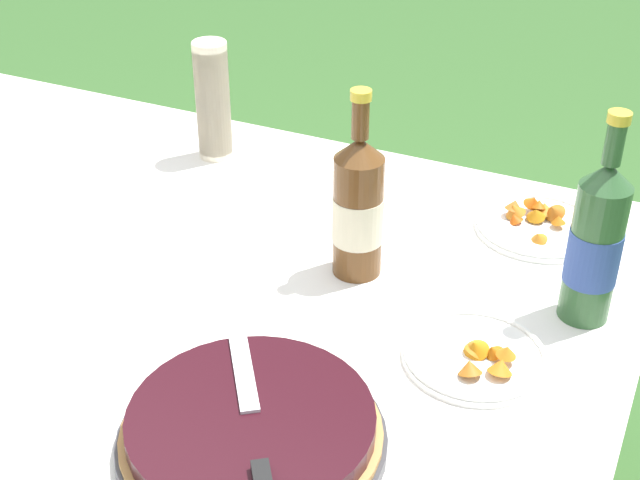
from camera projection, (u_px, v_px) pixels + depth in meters
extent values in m
cube|color=#A87A47|center=(130.00, 275.00, 1.56)|extent=(1.69, 1.21, 0.03)
cylinder|color=#A87A47|center=(25.00, 209.00, 2.44)|extent=(0.06, 0.06, 0.64)
cylinder|color=#A87A47|center=(609.00, 366.00, 1.87)|extent=(0.06, 0.06, 0.64)
cube|color=white|center=(129.00, 266.00, 1.55)|extent=(1.70, 1.22, 0.00)
cube|color=white|center=(287.00, 154.00, 2.05)|extent=(1.70, 0.00, 0.10)
cube|color=white|center=(622.00, 436.00, 1.27)|extent=(0.00, 1.22, 0.10)
cylinder|color=#38383D|center=(252.00, 441.00, 1.17)|extent=(0.36, 0.36, 0.02)
cylinder|color=#B78447|center=(252.00, 432.00, 1.17)|extent=(0.35, 0.35, 0.01)
cylinder|color=black|center=(251.00, 422.00, 1.16)|extent=(0.33, 0.33, 0.03)
cube|color=silver|center=(243.00, 365.00, 1.23)|extent=(0.13, 0.17, 0.00)
cylinder|color=beige|center=(215.00, 135.00, 1.89)|extent=(0.07, 0.07, 0.09)
cylinder|color=beige|center=(215.00, 130.00, 1.88)|extent=(0.07, 0.07, 0.09)
cylinder|color=beige|center=(214.00, 124.00, 1.88)|extent=(0.07, 0.07, 0.09)
cylinder|color=beige|center=(214.00, 118.00, 1.87)|extent=(0.07, 0.07, 0.09)
cylinder|color=beige|center=(214.00, 113.00, 1.86)|extent=(0.07, 0.07, 0.09)
cylinder|color=beige|center=(213.00, 107.00, 1.86)|extent=(0.07, 0.07, 0.09)
cylinder|color=beige|center=(213.00, 101.00, 1.85)|extent=(0.07, 0.07, 0.09)
cylinder|color=beige|center=(212.00, 95.00, 1.84)|extent=(0.07, 0.07, 0.09)
cylinder|color=beige|center=(212.00, 89.00, 1.84)|extent=(0.07, 0.07, 0.09)
cylinder|color=beige|center=(212.00, 83.00, 1.83)|extent=(0.07, 0.07, 0.09)
cylinder|color=beige|center=(211.00, 78.00, 1.82)|extent=(0.07, 0.07, 0.09)
cylinder|color=beige|center=(211.00, 71.00, 1.82)|extent=(0.07, 0.07, 0.09)
cylinder|color=beige|center=(210.00, 65.00, 1.81)|extent=(0.07, 0.07, 0.09)
torus|color=beige|center=(209.00, 43.00, 1.78)|extent=(0.07, 0.07, 0.01)
cylinder|color=#2D562D|center=(593.00, 253.00, 1.37)|extent=(0.08, 0.08, 0.23)
cylinder|color=#334C93|center=(593.00, 256.00, 1.37)|extent=(0.08, 0.08, 0.09)
cone|color=#2D562D|center=(608.00, 175.00, 1.29)|extent=(0.08, 0.08, 0.04)
cylinder|color=#2D562D|center=(614.00, 144.00, 1.27)|extent=(0.03, 0.03, 0.06)
cylinder|color=gold|center=(620.00, 117.00, 1.25)|extent=(0.03, 0.03, 0.02)
cylinder|color=brown|center=(358.00, 217.00, 1.48)|extent=(0.08, 0.08, 0.21)
cylinder|color=beige|center=(358.00, 219.00, 1.48)|extent=(0.09, 0.09, 0.08)
cone|color=brown|center=(360.00, 148.00, 1.41)|extent=(0.08, 0.08, 0.04)
cylinder|color=brown|center=(360.00, 119.00, 1.39)|extent=(0.03, 0.03, 0.06)
cylinder|color=gold|center=(361.00, 95.00, 1.37)|extent=(0.03, 0.03, 0.02)
cylinder|color=white|center=(475.00, 357.00, 1.33)|extent=(0.22, 0.22, 0.01)
torus|color=white|center=(475.00, 353.00, 1.32)|extent=(0.21, 0.21, 0.01)
cone|color=orange|center=(501.00, 366.00, 1.28)|extent=(0.05, 0.05, 0.03)
cone|color=orange|center=(507.00, 351.00, 1.30)|extent=(0.04, 0.04, 0.02)
cone|color=#A95E1A|center=(470.00, 367.00, 1.28)|extent=(0.04, 0.05, 0.04)
cone|color=#BF7311|center=(475.00, 346.00, 1.32)|extent=(0.06, 0.06, 0.04)
cone|color=#B1590C|center=(493.00, 350.00, 1.31)|extent=(0.04, 0.03, 0.03)
cone|color=#BB701D|center=(477.00, 348.00, 1.32)|extent=(0.04, 0.04, 0.04)
cylinder|color=white|center=(539.00, 228.00, 1.65)|extent=(0.23, 0.23, 0.01)
torus|color=white|center=(539.00, 224.00, 1.64)|extent=(0.23, 0.23, 0.01)
cone|color=#B56313|center=(558.00, 220.00, 1.63)|extent=(0.04, 0.04, 0.02)
cone|color=#C65D13|center=(533.00, 201.00, 1.67)|extent=(0.05, 0.05, 0.03)
cone|color=orange|center=(549.00, 211.00, 1.67)|extent=(0.04, 0.04, 0.03)
cone|color=#CB6421|center=(514.00, 205.00, 1.66)|extent=(0.04, 0.04, 0.03)
cone|color=#B8671A|center=(514.00, 209.00, 1.66)|extent=(0.06, 0.06, 0.04)
cone|color=#C17513|center=(536.00, 213.00, 1.65)|extent=(0.05, 0.05, 0.03)
cone|color=#B9460D|center=(514.00, 218.00, 1.65)|extent=(0.03, 0.03, 0.03)
cone|color=#AC5C18|center=(553.00, 210.00, 1.65)|extent=(0.05, 0.05, 0.05)
cone|color=#AE4F0C|center=(539.00, 204.00, 1.66)|extent=(0.03, 0.04, 0.03)
cone|color=#C5731F|center=(538.00, 237.00, 1.59)|extent=(0.04, 0.05, 0.03)
cone|color=orange|center=(545.00, 208.00, 1.67)|extent=(0.05, 0.05, 0.03)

